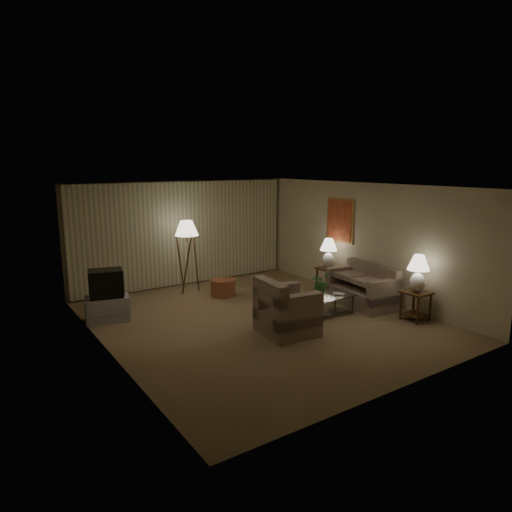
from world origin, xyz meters
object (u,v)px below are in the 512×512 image
at_px(side_table_near, 416,301).
at_px(vase, 320,293).
at_px(table_lamp_far, 329,250).
at_px(floor_lamp, 187,255).
at_px(sofa, 361,289).
at_px(coffee_table, 325,302).
at_px(table_lamp_near, 418,270).
at_px(crt_tv, 106,283).
at_px(armchair, 287,312).
at_px(ottoman, 223,288).
at_px(side_table_far, 328,275).
at_px(tv_cabinet, 107,309).

bearing_deg(side_table_near, vase, 139.44).
bearing_deg(table_lamp_far, floor_lamp, 147.01).
xyz_separation_m(sofa, coffee_table, (-1.16, -0.10, -0.08)).
height_order(table_lamp_near, coffee_table, table_lamp_near).
height_order(table_lamp_near, crt_tv, table_lamp_near).
relative_size(side_table_near, table_lamp_near, 0.79).
distance_m(armchair, vase, 1.21).
xyz_separation_m(table_lamp_near, ottoman, (-2.37, 3.70, -0.85)).
xyz_separation_m(side_table_far, floor_lamp, (-2.91, 1.89, 0.53)).
bearing_deg(armchair, side_table_far, -50.23).
xyz_separation_m(armchair, vase, (1.15, 0.37, 0.08)).
distance_m(table_lamp_near, ottoman, 4.47).
bearing_deg(table_lamp_far, side_table_far, -153.43).
height_order(coffee_table, ottoman, coffee_table).
bearing_deg(armchair, tv_cabinet, 51.62).
xyz_separation_m(side_table_near, vase, (-1.46, 1.25, 0.09)).
bearing_deg(side_table_far, coffee_table, -134.15).
bearing_deg(coffee_table, crt_tv, 150.39).
xyz_separation_m(side_table_far, table_lamp_far, (0.00, 0.00, 0.63)).
height_order(table_lamp_near, tv_cabinet, table_lamp_near).
distance_m(table_lamp_near, vase, 2.00).
distance_m(crt_tv, floor_lamp, 2.51).
distance_m(table_lamp_far, ottoman, 2.74).
bearing_deg(side_table_near, sofa, 96.34).
bearing_deg(floor_lamp, table_lamp_near, -57.04).
bearing_deg(tv_cabinet, coffee_table, -15.81).
height_order(sofa, table_lamp_near, table_lamp_near).
relative_size(tv_cabinet, floor_lamp, 0.54).
xyz_separation_m(tv_cabinet, floor_lamp, (2.29, 1.03, 0.68)).
height_order(side_table_near, crt_tv, crt_tv).
distance_m(side_table_near, tv_cabinet, 6.25).
height_order(sofa, tv_cabinet, sofa).
height_order(side_table_near, coffee_table, side_table_near).
height_order(floor_lamp, ottoman, floor_lamp).
bearing_deg(ottoman, side_table_far, -24.79).
relative_size(table_lamp_near, tv_cabinet, 0.79).
distance_m(coffee_table, vase, 0.27).
bearing_deg(side_table_far, tv_cabinet, 170.60).
bearing_deg(crt_tv, tv_cabinet, -76.20).
xyz_separation_m(ottoman, vase, (0.91, -2.45, 0.30)).
xyz_separation_m(tv_cabinet, crt_tv, (0.00, 0.00, 0.53)).
relative_size(sofa, side_table_far, 3.01).
bearing_deg(coffee_table, armchair, -164.25).
distance_m(sofa, floor_lamp, 4.22).
xyz_separation_m(coffee_table, tv_cabinet, (-3.89, 2.21, -0.03)).
bearing_deg(side_table_far, armchair, -146.65).
xyz_separation_m(side_table_far, tv_cabinet, (-5.20, 0.86, -0.15)).
bearing_deg(vase, table_lamp_far, 42.75).
xyz_separation_m(side_table_near, floor_lamp, (-2.91, 4.49, 0.52)).
xyz_separation_m(table_lamp_far, ottoman, (-2.37, 1.10, -0.83)).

